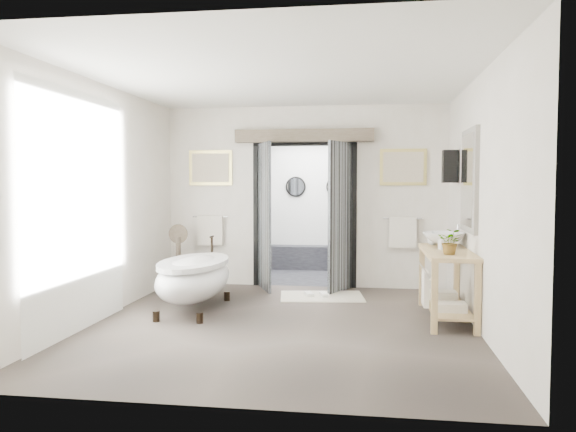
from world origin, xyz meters
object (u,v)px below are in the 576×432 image
at_px(clawfoot_tub, 194,277).
at_px(rug, 322,296).
at_px(basin, 444,239).
at_px(vanity, 445,278).

relative_size(clawfoot_tub, rug, 1.54).
distance_m(clawfoot_tub, rug, 1.98).
bearing_deg(clawfoot_tub, basin, 6.69).
bearing_deg(rug, vanity, -34.96).
distance_m(clawfoot_tub, basin, 3.29).
relative_size(vanity, rug, 1.33).
relative_size(rug, basin, 2.23).
bearing_deg(vanity, clawfoot_tub, 179.74).
xyz_separation_m(clawfoot_tub, basin, (3.22, 0.38, 0.50)).
height_order(clawfoot_tub, basin, basin).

